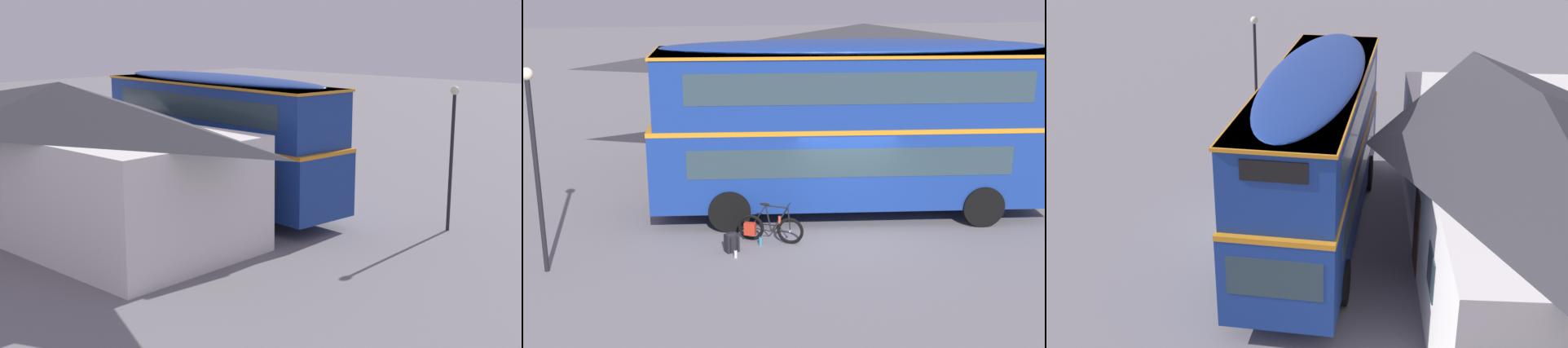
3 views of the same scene
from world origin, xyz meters
The scene contains 8 objects.
ground_plane centered at (0.00, 0.00, 0.00)m, with size 120.00×120.00×0.00m, color slate.
double_decker_bus centered at (0.43, 1.33, 2.65)m, with size 10.97×3.40×4.79m.
touring_bicycle centered at (-2.11, -0.45, 0.37)m, with size 1.61×0.74×1.01m.
backpack_on_ground centered at (-3.05, -0.94, 0.26)m, with size 0.38×0.35×0.50m.
water_bottle_clear_plastic centered at (-2.98, -1.33, 0.10)m, with size 0.07×0.07×0.22m.
water_bottle_blue_sports centered at (-2.32, -0.66, 0.12)m, with size 0.08×0.08×0.25m.
pub_building centered at (2.02, 6.73, 2.42)m, with size 13.95×5.99×4.74m.
street_lamp centered at (-7.30, -1.47, 2.87)m, with size 0.28×0.28×4.64m.
Camera 2 is at (-4.01, -16.84, 6.80)m, focal length 48.72 mm.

